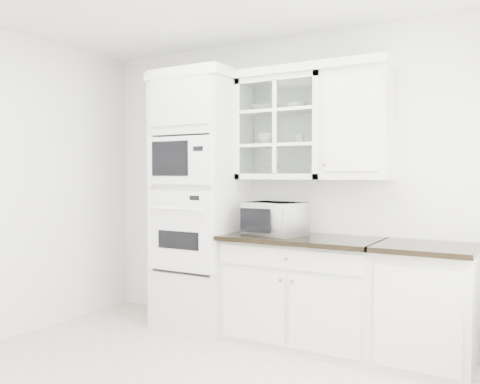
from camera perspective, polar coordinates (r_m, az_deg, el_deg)
The scene contains 12 objects.
room_shell at distance 3.57m, azimuth -3.69°, elevation 7.39°, with size 4.00×3.50×2.70m.
oven_column at distance 4.80m, azimuth -4.48°, elevation -0.93°, with size 0.76×0.68×2.40m.
base_cabinet_run at distance 4.42m, azimuth 7.00°, elevation -10.84°, with size 1.32×0.67×0.92m.
extra_base_cabinet at distance 4.14m, azimuth 20.09°, elevation -11.83°, with size 0.72×0.67×0.92m.
upper_cabinet_glass at distance 4.56m, azimuth 4.85°, elevation 7.10°, with size 0.80×0.33×0.90m.
upper_cabinet_solid at distance 4.31m, azimuth 13.04°, elevation 7.35°, with size 0.55×0.33×0.90m, color silver.
crown_molding at distance 4.65m, azimuth 3.54°, elevation 13.04°, with size 2.14×0.38×0.07m, color silver.
countertop_microwave at distance 4.40m, azimuth 4.02°, elevation -2.99°, with size 0.49×0.41×0.28m, color white.
bowl_a at distance 4.66m, azimuth 2.90°, elevation 9.34°, with size 0.24×0.24×0.06m, color white.
bowl_b at distance 4.51m, azimuth 6.35°, elevation 9.54°, with size 0.17×0.17×0.05m, color white.
cup_a at distance 4.64m, azimuth 2.90°, elevation 5.94°, with size 0.13×0.13×0.11m, color white.
cup_b at distance 4.48m, azimuth 6.73°, elevation 5.90°, with size 0.09×0.09×0.08m, color white.
Camera 1 is at (1.99, -2.51, 1.44)m, focal length 38.00 mm.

